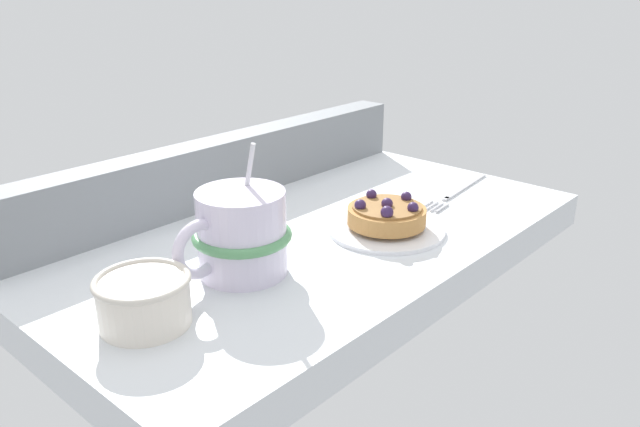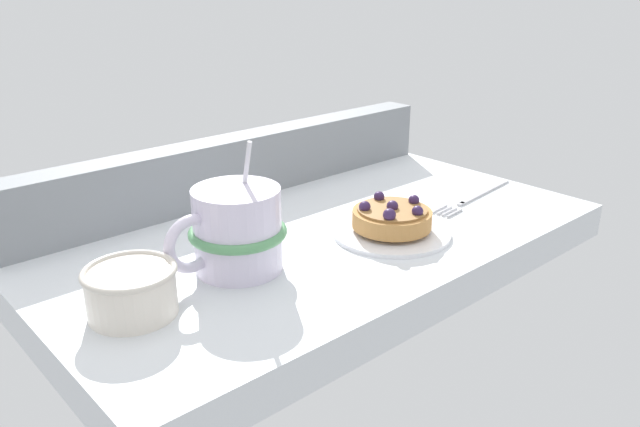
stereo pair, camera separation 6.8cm
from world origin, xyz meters
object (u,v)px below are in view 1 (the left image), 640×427
(dessert_fork, at_px, (457,191))
(sugar_bowl, at_px, (144,299))
(coffee_mug, at_px, (240,234))
(dessert_plate, at_px, (386,228))
(raspberry_tart, at_px, (387,214))

(dessert_fork, height_order, sugar_bowl, sugar_bowl)
(coffee_mug, xyz_separation_m, sugar_bowl, (-0.12, -0.01, -0.02))
(dessert_plate, bearing_deg, coffee_mug, 166.79)
(raspberry_tart, xyz_separation_m, coffee_mug, (-0.19, 0.04, 0.02))
(raspberry_tart, relative_size, dessert_fork, 0.50)
(sugar_bowl, bearing_deg, dessert_plate, -5.85)
(coffee_mug, relative_size, sugar_bowl, 1.59)
(dessert_fork, bearing_deg, raspberry_tart, -177.23)
(raspberry_tart, relative_size, coffee_mug, 0.69)
(coffee_mug, bearing_deg, dessert_plate, -13.21)
(dessert_plate, distance_m, raspberry_tart, 0.02)
(dessert_plate, xyz_separation_m, raspberry_tart, (-0.00, -0.00, 0.02))
(coffee_mug, distance_m, dessert_fork, 0.37)
(dessert_fork, bearing_deg, dessert_plate, -177.25)
(dessert_plate, xyz_separation_m, sugar_bowl, (-0.31, 0.03, 0.02))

